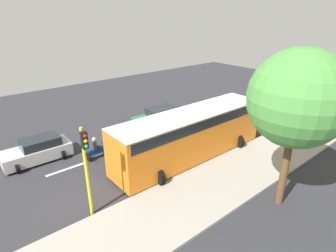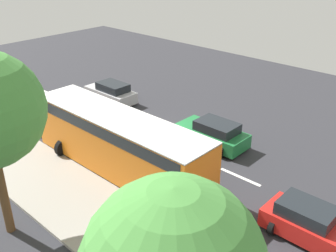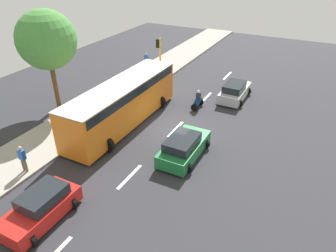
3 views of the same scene
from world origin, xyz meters
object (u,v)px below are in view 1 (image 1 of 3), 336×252
Objects in this scene: motorcycle at (96,150)px; pedestrian_near_signal at (278,123)px; traffic_light_corner at (86,161)px; car_green at (159,117)px; car_silver at (38,151)px; street_tree_north at (298,99)px; car_red at (253,110)px; city_bus at (191,132)px.

pedestrian_near_signal is (5.60, 12.32, 0.42)m from motorcycle.
motorcycle is 0.91× the size of pedestrian_near_signal.
car_green is at bearing 126.02° from traffic_light_corner.
motorcycle is (2.14, 3.01, -0.07)m from car_silver.
traffic_light_corner is (6.76, -9.30, 2.22)m from car_green.
street_tree_north reaches higher than car_green.
street_tree_north reaches higher than pedestrian_near_signal.
pedestrian_near_signal is at bearing 65.56° from motorcycle.
car_silver is 17.18m from pedestrian_near_signal.
car_green is 2.53× the size of pedestrian_near_signal.
street_tree_north reaches higher than traffic_light_corner.
car_red is 4.16m from pedestrian_near_signal.
car_red is at bearing 149.35° from pedestrian_near_signal.
city_bus is at bearing -17.89° from car_green.
traffic_light_corner is (2.89, -17.06, 2.22)m from car_red.
car_silver is 17.94m from car_red.
car_red is 13.24m from street_tree_north.
city_bus is at bearing 98.28° from traffic_light_corner.
car_silver is 7.41m from traffic_light_corner.
traffic_light_corner reaches higher than car_silver.
car_green is 12.92m from street_tree_north.
street_tree_north is at bearing 26.65° from motorcycle.
pedestrian_near_signal is 0.38× the size of traffic_light_corner.
pedestrian_near_signal is at bearing 63.21° from car_silver.
city_bus is 7.21m from street_tree_north.
city_bus is 7.73m from pedestrian_near_signal.
traffic_light_corner is at bearing -92.60° from pedestrian_near_signal.
motorcycle is 6.03m from traffic_light_corner.
car_red is at bearing 82.00° from motorcycle.
traffic_light_corner is at bearing -53.98° from car_green.
car_silver is at bearing -176.90° from traffic_light_corner.
car_red is 0.91× the size of car_green.
car_green is 0.39× the size of city_bus.
street_tree_north is at bearing -49.45° from car_red.
pedestrian_near_signal reaches higher than car_green.
pedestrian_near_signal is (3.57, -2.12, 0.35)m from car_red.
car_silver is 1.06× the size of car_red.
car_red is 0.86× the size of traffic_light_corner.
pedestrian_near_signal is (7.74, 15.33, 0.35)m from car_silver.
traffic_light_corner reaches higher than car_red.
street_tree_north is (5.14, 7.68, 2.54)m from traffic_light_corner.
motorcycle is at bearing 54.59° from car_silver.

